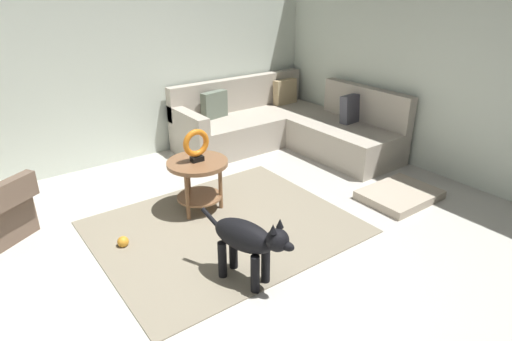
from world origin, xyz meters
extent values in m
cube|color=beige|center=(0.00, 0.00, -0.05)|extent=(6.00, 6.00, 0.10)
cube|color=silver|center=(0.00, 2.94, 1.35)|extent=(6.00, 0.12, 2.70)
cube|color=silver|center=(2.94, 0.00, 1.35)|extent=(0.12, 6.00, 2.70)
cube|color=gray|center=(0.15, 0.70, 0.01)|extent=(2.30, 1.90, 0.01)
cube|color=#B2A899|center=(1.73, 2.41, 0.21)|extent=(2.20, 0.85, 0.42)
cube|color=#B2A899|center=(1.73, 2.76, 0.65)|extent=(2.20, 0.14, 0.46)
cube|color=#B2A899|center=(2.41, 1.28, 0.21)|extent=(0.85, 1.40, 0.42)
cube|color=#B2A899|center=(2.76, 1.28, 0.65)|extent=(0.14, 1.40, 0.46)
cube|color=#B2A899|center=(0.71, 2.41, 0.53)|extent=(0.16, 0.85, 0.22)
cube|color=tan|center=(2.48, 2.61, 0.59)|extent=(0.39, 0.16, 0.39)
cube|color=slate|center=(1.23, 2.61, 0.59)|extent=(0.39, 0.18, 0.38)
cube|color=#4C4C56|center=(2.61, 1.38, 0.59)|extent=(0.39, 0.18, 0.39)
cube|color=brown|center=(-1.50, 1.51, 0.51)|extent=(0.56, 0.40, 0.22)
cylinder|color=brown|center=(0.14, 1.14, 0.52)|extent=(0.60, 0.60, 0.04)
cylinder|color=brown|center=(0.14, 1.14, 0.15)|extent=(0.45, 0.45, 0.02)
cylinder|color=brown|center=(0.14, 1.36, 0.25)|extent=(0.04, 0.04, 0.50)
cylinder|color=brown|center=(-0.05, 1.03, 0.25)|extent=(0.04, 0.04, 0.50)
cylinder|color=brown|center=(0.32, 1.03, 0.25)|extent=(0.04, 0.04, 0.50)
cube|color=black|center=(0.14, 1.14, 0.57)|extent=(0.12, 0.08, 0.05)
torus|color=orange|center=(0.14, 1.14, 0.73)|extent=(0.28, 0.06, 0.28)
cube|color=#B2A38E|center=(1.98, 0.08, 0.04)|extent=(0.80, 0.60, 0.09)
cylinder|color=black|center=(-0.03, -0.17, 0.16)|extent=(0.07, 0.07, 0.32)
cylinder|color=black|center=(-0.16, -0.22, 0.16)|extent=(0.07, 0.07, 0.32)
cylinder|color=black|center=(-0.13, 0.12, 0.16)|extent=(0.07, 0.07, 0.32)
cylinder|color=black|center=(-0.26, 0.08, 0.16)|extent=(0.07, 0.07, 0.32)
ellipsoid|color=black|center=(-0.14, -0.05, 0.40)|extent=(0.38, 0.56, 0.24)
sphere|color=black|center=(-0.05, -0.33, 0.48)|extent=(0.17, 0.17, 0.17)
ellipsoid|color=black|center=(-0.02, -0.40, 0.46)|extent=(0.10, 0.14, 0.07)
cone|color=black|center=(-0.01, -0.31, 0.59)|extent=(0.06, 0.06, 0.07)
cone|color=black|center=(-0.09, -0.34, 0.59)|extent=(0.06, 0.06, 0.07)
cylinder|color=black|center=(-0.24, 0.25, 0.44)|extent=(0.10, 0.20, 0.16)
sphere|color=orange|center=(-0.74, 0.96, 0.05)|extent=(0.10, 0.10, 0.10)
camera|label=1|loc=(-1.71, -2.32, 2.17)|focal=30.33mm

